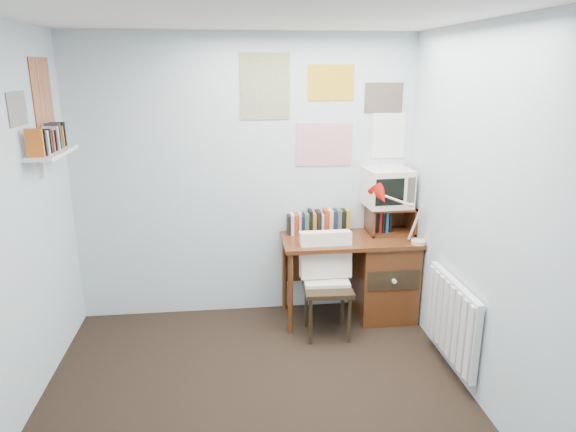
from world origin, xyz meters
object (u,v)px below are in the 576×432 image
object	(u,v)px
desk_chair	(328,289)
wall_shelf	(52,153)
desk_lamp	(420,219)
crt_tv	(387,186)
desk	(378,274)
tv_riser	(390,219)
radiator	(452,319)

from	to	relation	value
desk_chair	wall_shelf	bearing A→B (deg)	-175.90
desk_lamp	crt_tv	world-z (taller)	crt_tv
desk	tv_riser	xyz separation A→B (m)	(0.12, 0.11, 0.48)
desk_chair	wall_shelf	size ratio (longest dim) A/B	1.37
crt_tv	radiator	bearing A→B (deg)	-82.98
desk_lamp	radiator	xyz separation A→B (m)	(0.02, -0.71, -0.56)
desk_lamp	radiator	world-z (taller)	desk_lamp
tv_riser	wall_shelf	world-z (taller)	wall_shelf
desk	desk_lamp	size ratio (longest dim) A/B	2.71
radiator	wall_shelf	world-z (taller)	wall_shelf
wall_shelf	tv_riser	bearing A→B (deg)	10.32
desk_chair	tv_riser	distance (m)	0.89
desk_chair	tv_riser	xyz separation A→B (m)	(0.64, 0.42, 0.46)
desk	desk_chair	distance (m)	0.61
crt_tv	radiator	world-z (taller)	crt_tv
radiator	wall_shelf	distance (m)	3.15
desk_chair	crt_tv	xyz separation A→B (m)	(0.61, 0.44, 0.77)
desk	radiator	size ratio (longest dim) A/B	1.50
crt_tv	wall_shelf	world-z (taller)	wall_shelf
tv_riser	radiator	world-z (taller)	tv_riser
desk_lamp	wall_shelf	bearing A→B (deg)	-174.81
radiator	desk_chair	bearing A→B (deg)	142.50
crt_tv	radiator	distance (m)	1.33
radiator	wall_shelf	xyz separation A→B (m)	(-2.86, 0.55, 1.20)
crt_tv	wall_shelf	size ratio (longest dim) A/B	0.63
desk	desk_lamp	distance (m)	0.67
desk_lamp	desk_chair	bearing A→B (deg)	-171.92
tv_riser	radiator	xyz separation A→B (m)	(0.17, -1.04, -0.47)
desk	radiator	bearing A→B (deg)	-72.76
crt_tv	radiator	xyz separation A→B (m)	(0.21, -1.06, -0.77)
desk_lamp	crt_tv	bearing A→B (deg)	120.05
desk	tv_riser	size ratio (longest dim) A/B	3.00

